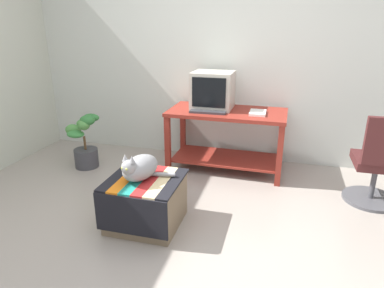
{
  "coord_description": "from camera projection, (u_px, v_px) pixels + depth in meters",
  "views": [
    {
      "loc": [
        0.81,
        -2.12,
        1.66
      ],
      "look_at": [
        0.0,
        0.85,
        0.55
      ],
      "focal_mm": 31.87,
      "sensor_mm": 36.0,
      "label": 1
    }
  ],
  "objects": [
    {
      "name": "ground_plane",
      "position": [
        163.0,
        245.0,
        2.69
      ],
      "size": [
        14.0,
        14.0,
        0.0
      ],
      "primitive_type": "plane",
      "color": "#9E9389"
    },
    {
      "name": "back_wall",
      "position": [
        218.0,
        53.0,
        4.11
      ],
      "size": [
        8.0,
        0.1,
        2.6
      ],
      "primitive_type": "cube",
      "color": "silver",
      "rests_on": "ground_plane"
    },
    {
      "name": "desk",
      "position": [
        227.0,
        130.0,
        3.92
      ],
      "size": [
        1.33,
        0.68,
        0.71
      ],
      "rotation": [
        0.0,
        0.0,
        -0.01
      ],
      "color": "maroon",
      "rests_on": "ground_plane"
    },
    {
      "name": "tv_monitor",
      "position": [
        213.0,
        91.0,
        3.9
      ],
      "size": [
        0.46,
        0.42,
        0.42
      ],
      "rotation": [
        0.0,
        0.0,
        -0.01
      ],
      "color": "#BCB7A8",
      "rests_on": "desk"
    },
    {
      "name": "keyboard",
      "position": [
        208.0,
        112.0,
        3.76
      ],
      "size": [
        0.4,
        0.16,
        0.02
      ],
      "primitive_type": "cube",
      "rotation": [
        0.0,
        0.0,
        0.02
      ],
      "color": "#333338",
      "rests_on": "desk"
    },
    {
      "name": "book",
      "position": [
        258.0,
        113.0,
        3.71
      ],
      "size": [
        0.18,
        0.25,
        0.03
      ],
      "primitive_type": "cube",
      "rotation": [
        0.0,
        0.0,
        0.01
      ],
      "color": "white",
      "rests_on": "desk"
    },
    {
      "name": "ottoman_with_blanket",
      "position": [
        146.0,
        202.0,
        2.9
      ],
      "size": [
        0.6,
        0.6,
        0.43
      ],
      "color": "#7A664C",
      "rests_on": "ground_plane"
    },
    {
      "name": "cat",
      "position": [
        139.0,
        168.0,
        2.79
      ],
      "size": [
        0.43,
        0.42,
        0.26
      ],
      "rotation": [
        0.0,
        0.0,
        -0.26
      ],
      "color": "gray",
      "rests_on": "ottoman_with_blanket"
    },
    {
      "name": "potted_plant",
      "position": [
        84.0,
        143.0,
        4.04
      ],
      "size": [
        0.41,
        0.34,
        0.65
      ],
      "color": "#3D3D42",
      "rests_on": "ground_plane"
    },
    {
      "name": "office_chair",
      "position": [
        378.0,
        166.0,
        3.17
      ],
      "size": [
        0.52,
        0.52,
        0.89
      ],
      "rotation": [
        0.0,
        0.0,
        3.14
      ],
      "color": "#4C4C51",
      "rests_on": "ground_plane"
    },
    {
      "name": "pen",
      "position": [
        263.0,
        112.0,
        3.78
      ],
      "size": [
        0.03,
        0.14,
        0.01
      ],
      "primitive_type": "cylinder",
      "rotation": [
        0.0,
        1.57,
        1.4
      ],
      "color": "black",
      "rests_on": "desk"
    }
  ]
}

